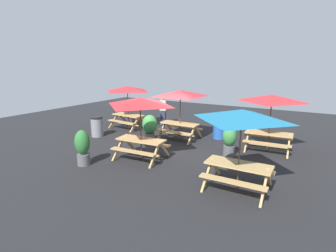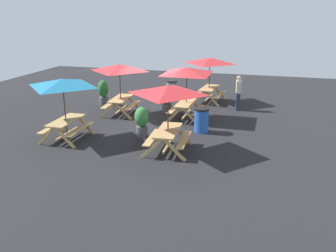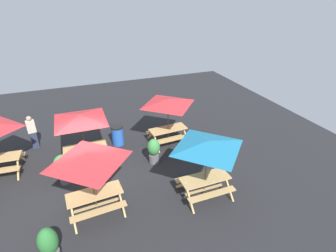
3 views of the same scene
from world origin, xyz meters
The scene contains 12 objects.
ground_plane centered at (0.00, 0.00, 0.00)m, with size 24.82×24.82×0.00m, color #232326.
picnic_table_0 centered at (3.88, 1.84, 1.99)m, with size 2.14×2.14×2.34m.
picnic_table_1 centered at (-0.03, 1.56, 1.99)m, with size 2.83×2.83×2.34m.
picnic_table_2 centered at (3.79, -2.13, 1.99)m, with size 2.02×2.02×2.34m.
picnic_table_3 centered at (-3.44, 1.96, 1.99)m, with size 2.15×2.15×2.34m.
picnic_table_4 centered at (-0.01, -1.54, 1.99)m, with size 2.14×2.14×2.34m.
trash_bin_blue centered at (1.54, 2.54, 0.49)m, with size 0.59×0.59×0.98m.
trash_bin_gray centered at (-3.70, -0.14, 0.49)m, with size 0.59×0.59×0.98m.
potted_plant_0 centered at (-0.95, 0.40, 0.72)m, with size 0.68×0.68×1.25m.
potted_plant_1 centered at (2.70, 0.46, 0.63)m, with size 0.53×0.53×1.16m.
potted_plant_2 centered at (-1.38, -3.07, 0.68)m, with size 0.52×0.52×1.26m.
person_standing centered at (-2.20, 3.58, 0.89)m, with size 0.40×0.29×1.67m.
Camera 1 is at (5.58, -9.00, 3.49)m, focal length 28.00 mm.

